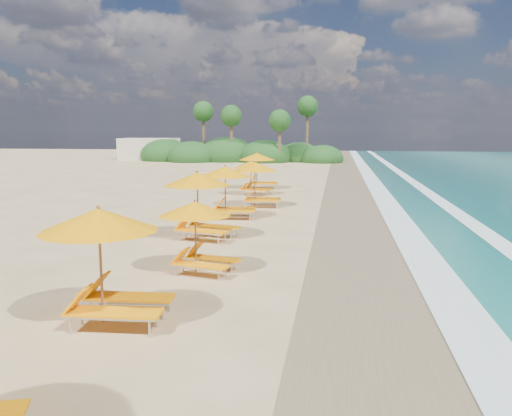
% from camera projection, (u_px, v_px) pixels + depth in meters
% --- Properties ---
extents(ground, '(160.00, 160.00, 0.00)m').
position_uv_depth(ground, '(256.00, 241.00, 18.36)').
color(ground, '#D7B77E').
rests_on(ground, ground).
extents(wet_sand, '(4.00, 160.00, 0.01)m').
position_uv_depth(wet_sand, '(370.00, 245.00, 17.74)').
color(wet_sand, '#8A7952').
rests_on(wet_sand, ground).
extents(surf_foam, '(4.00, 160.00, 0.01)m').
position_uv_depth(surf_foam, '(452.00, 247.00, 17.32)').
color(surf_foam, white).
rests_on(surf_foam, ground).
extents(station_2, '(2.74, 2.56, 2.45)m').
position_uv_depth(station_2, '(109.00, 257.00, 10.46)').
color(station_2, olive).
rests_on(station_2, ground).
extents(station_3, '(2.51, 2.42, 2.04)m').
position_uv_depth(station_3, '(200.00, 232.00, 14.20)').
color(station_3, olive).
rests_on(station_3, ground).
extents(station_4, '(3.09, 2.99, 2.49)m').
position_uv_depth(station_4, '(202.00, 201.00, 18.61)').
color(station_4, olive).
rests_on(station_4, ground).
extents(station_5, '(2.69, 2.52, 2.39)m').
position_uv_depth(station_5, '(229.00, 188.00, 23.01)').
color(station_5, olive).
rests_on(station_5, ground).
extents(station_6, '(2.67, 2.49, 2.36)m').
position_uv_depth(station_6, '(258.00, 181.00, 26.46)').
color(station_6, olive).
rests_on(station_6, ground).
extents(station_7, '(2.59, 2.49, 2.12)m').
position_uv_depth(station_7, '(253.00, 175.00, 31.23)').
color(station_7, olive).
rests_on(station_7, ground).
extents(station_8, '(2.88, 2.72, 2.47)m').
position_uv_depth(station_8, '(260.00, 168.00, 34.39)').
color(station_8, olive).
rests_on(station_8, ground).
extents(treeline, '(25.80, 8.80, 9.74)m').
position_uv_depth(treeline, '(235.00, 153.00, 64.18)').
color(treeline, '#163D14').
rests_on(treeline, ground).
extents(beach_building, '(7.00, 5.00, 2.80)m').
position_uv_depth(beach_building, '(149.00, 149.00, 68.42)').
color(beach_building, beige).
rests_on(beach_building, ground).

